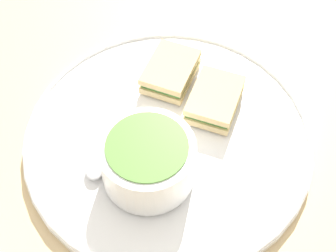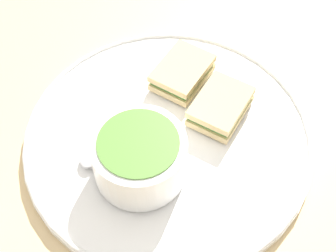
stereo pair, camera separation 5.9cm
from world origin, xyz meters
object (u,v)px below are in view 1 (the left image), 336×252
soup_bowl (148,160)px  sandwich_half_near (215,99)px  sandwich_half_far (171,71)px  spoon (96,162)px

soup_bowl → sandwich_half_near: bearing=-160.2°
sandwich_half_near → soup_bowl: bearing=19.8°
sandwich_half_near → sandwich_half_far: size_ratio=1.00×
spoon → sandwich_half_far: sandwich_half_far is taller
soup_bowl → sandwich_half_near: (-0.13, -0.05, -0.02)m
sandwich_half_far → sandwich_half_near: bearing=108.5°
soup_bowl → sandwich_half_near: soup_bowl is taller
soup_bowl → spoon: (0.05, -0.05, -0.03)m
spoon → soup_bowl: bearing=80.8°
sandwich_half_near → sandwich_half_far: bearing=-71.5°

